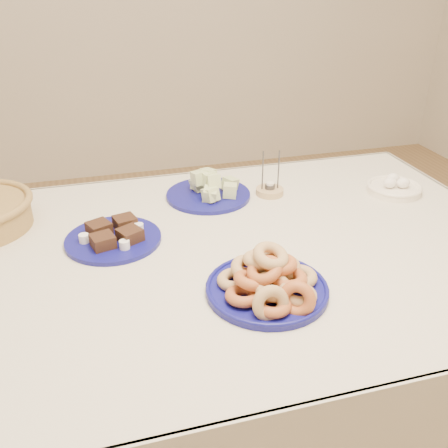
# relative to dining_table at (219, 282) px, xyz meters

# --- Properties ---
(ground) EXTENTS (5.00, 5.00, 0.00)m
(ground) POSITION_rel_dining_table_xyz_m (0.00, 0.00, -0.64)
(ground) COLOR olive
(ground) RESTS_ON ground
(dining_table) EXTENTS (1.71, 1.11, 0.75)m
(dining_table) POSITION_rel_dining_table_xyz_m (0.00, 0.00, 0.00)
(dining_table) COLOR brown
(dining_table) RESTS_ON ground
(donut_platter) EXTENTS (0.32, 0.32, 0.13)m
(donut_platter) POSITION_rel_dining_table_xyz_m (0.06, -0.23, 0.14)
(donut_platter) COLOR navy
(donut_platter) RESTS_ON dining_table
(melon_plate) EXTENTS (0.32, 0.32, 0.09)m
(melon_plate) POSITION_rel_dining_table_xyz_m (0.06, 0.33, 0.13)
(melon_plate) COLOR navy
(melon_plate) RESTS_ON dining_table
(brownie_plate) EXTENTS (0.33, 0.33, 0.05)m
(brownie_plate) POSITION_rel_dining_table_xyz_m (-0.27, 0.12, 0.12)
(brownie_plate) COLOR navy
(brownie_plate) RESTS_ON dining_table
(candle_holder) EXTENTS (0.10, 0.10, 0.15)m
(candle_holder) POSITION_rel_dining_table_xyz_m (0.25, 0.29, 0.12)
(candle_holder) COLOR tan
(candle_holder) RESTS_ON dining_table
(egg_bowl) EXTENTS (0.19, 0.19, 0.06)m
(egg_bowl) POSITION_rel_dining_table_xyz_m (0.65, 0.20, 0.12)
(egg_bowl) COLOR white
(egg_bowl) RESTS_ON dining_table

